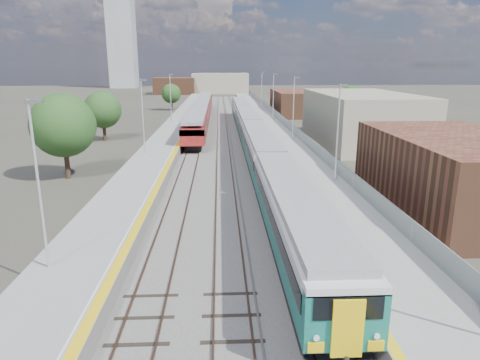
{
  "coord_description": "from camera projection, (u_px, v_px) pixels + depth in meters",
  "views": [
    {
      "loc": [
        -2.38,
        -10.05,
        9.86
      ],
      "look_at": [
        -1.03,
        18.35,
        2.2
      ],
      "focal_mm": 32.0,
      "sensor_mm": 36.0,
      "label": 1
    }
  ],
  "objects": [
    {
      "name": "buildings",
      "position": [
        172.0,
        62.0,
        142.43
      ],
      "size": [
        72.0,
        185.5,
        40.0
      ],
      "color": "brown",
      "rests_on": "ground"
    },
    {
      "name": "ballast_bed",
      "position": [
        221.0,
        134.0,
        62.89
      ],
      "size": [
        10.5,
        155.0,
        0.06
      ],
      "primitive_type": "cube",
      "color": "#565451",
      "rests_on": "ground"
    },
    {
      "name": "tracks",
      "position": [
        225.0,
        132.0,
        64.51
      ],
      "size": [
        8.96,
        160.0,
        0.17
      ],
      "color": "#4C3323",
      "rests_on": "ground"
    },
    {
      "name": "tree_c",
      "position": [
        171.0,
        94.0,
        95.56
      ],
      "size": [
        4.33,
        4.33,
        5.87
      ],
      "color": "#382619",
      "rests_on": "ground"
    },
    {
      "name": "tree_d",
      "position": [
        351.0,
        97.0,
        81.78
      ],
      "size": [
        4.59,
        4.59,
        6.22
      ],
      "color": "#382619",
      "rests_on": "ground"
    },
    {
      "name": "platform_left",
      "position": [
        174.0,
        131.0,
        62.44
      ],
      "size": [
        4.3,
        155.0,
        8.52
      ],
      "color": "slate",
      "rests_on": "ground"
    },
    {
      "name": "tree_a",
      "position": [
        63.0,
        125.0,
        37.24
      ],
      "size": [
        5.59,
        5.59,
        7.58
      ],
      "color": "#382619",
      "rests_on": "ground"
    },
    {
      "name": "ground",
      "position": [
        237.0,
        137.0,
        60.59
      ],
      "size": [
        320.0,
        320.0,
        0.0
      ],
      "primitive_type": "plane",
      "color": "#47443A",
      "rests_on": "ground"
    },
    {
      "name": "green_train",
      "position": [
        253.0,
        133.0,
        50.32
      ],
      "size": [
        2.76,
        76.88,
        3.04
      ],
      "color": "black",
      "rests_on": "ground"
    },
    {
      "name": "tree_b",
      "position": [
        103.0,
        110.0,
        56.45
      ],
      "size": [
        4.86,
        4.86,
        6.58
      ],
      "color": "#382619",
      "rests_on": "ground"
    },
    {
      "name": "platform_right",
      "position": [
        272.0,
        130.0,
        63.1
      ],
      "size": [
        4.7,
        155.0,
        8.52
      ],
      "color": "slate",
      "rests_on": "ground"
    },
    {
      "name": "red_train",
      "position": [
        202.0,
        110.0,
        75.51
      ],
      "size": [
        2.85,
        57.76,
        3.59
      ],
      "color": "black",
      "rests_on": "ground"
    }
  ]
}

